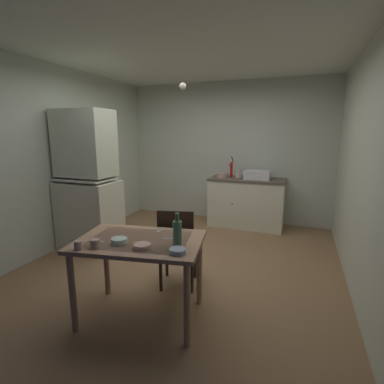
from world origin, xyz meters
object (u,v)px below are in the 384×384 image
(hand_pump, at_px, (231,168))
(serving_bowl_wide, at_px, (119,241))
(chair_far_side, at_px, (177,246))
(sink_basin, at_px, (257,175))
(teacup_cream, at_px, (78,245))
(glass_bottle, at_px, (177,232))
(dining_table, at_px, (140,251))
(mixing_bowl_counter, at_px, (222,175))
(hutch_cabinet, at_px, (88,186))

(hand_pump, xyz_separation_m, serving_bowl_wide, (-0.23, -3.23, -0.27))
(hand_pump, height_order, chair_far_side, hand_pump)
(sink_basin, xyz_separation_m, hand_pump, (-0.49, 0.05, 0.09))
(teacup_cream, height_order, glass_bottle, glass_bottle)
(dining_table, relative_size, teacup_cream, 16.79)
(dining_table, bearing_deg, mixing_bowl_counter, 90.69)
(mixing_bowl_counter, bearing_deg, dining_table, -89.31)
(hutch_cabinet, xyz_separation_m, dining_table, (1.56, -1.20, -0.29))
(dining_table, distance_m, glass_bottle, 0.43)
(mixing_bowl_counter, bearing_deg, hand_pump, 32.79)
(hand_pump, xyz_separation_m, chair_far_side, (-0.00, -2.49, -0.57))
(hand_pump, height_order, glass_bottle, hand_pump)
(hutch_cabinet, bearing_deg, sink_basin, 40.62)
(hutch_cabinet, height_order, sink_basin, hutch_cabinet)
(hutch_cabinet, bearing_deg, chair_far_side, -19.73)
(hutch_cabinet, xyz_separation_m, sink_basin, (2.16, 1.85, 0.02))
(chair_far_side, bearing_deg, serving_bowl_wide, -106.98)
(mixing_bowl_counter, height_order, glass_bottle, glass_bottle)
(dining_table, bearing_deg, chair_far_side, 79.83)
(hand_pump, bearing_deg, glass_bottle, -85.17)
(mixing_bowl_counter, height_order, dining_table, mixing_bowl_counter)
(hutch_cabinet, height_order, dining_table, hutch_cabinet)
(hutch_cabinet, bearing_deg, glass_bottle, -31.84)
(sink_basin, distance_m, teacup_cream, 3.55)
(chair_far_side, height_order, teacup_cream, chair_far_side)
(serving_bowl_wide, bearing_deg, dining_table, 49.15)
(sink_basin, relative_size, serving_bowl_wide, 3.25)
(teacup_cream, bearing_deg, serving_bowl_wide, 44.95)
(serving_bowl_wide, bearing_deg, chair_far_side, 73.02)
(sink_basin, xyz_separation_m, mixing_bowl_counter, (-0.63, -0.05, -0.03))
(hutch_cabinet, bearing_deg, serving_bowl_wide, -42.68)
(serving_bowl_wide, bearing_deg, glass_bottle, 14.97)
(hutch_cabinet, bearing_deg, mixing_bowl_counter, 49.74)
(chair_far_side, xyz_separation_m, teacup_cream, (-0.46, -0.97, 0.31))
(dining_table, relative_size, chair_far_side, 1.34)
(hand_pump, xyz_separation_m, dining_table, (-0.11, -3.09, -0.40))
(hand_pump, distance_m, chair_far_side, 2.56)
(chair_far_side, bearing_deg, teacup_cream, -115.36)
(glass_bottle, bearing_deg, dining_table, 179.40)
(teacup_cream, distance_m, glass_bottle, 0.82)
(chair_far_side, relative_size, serving_bowl_wide, 6.75)
(hutch_cabinet, relative_size, teacup_cream, 27.57)
(sink_basin, bearing_deg, teacup_cream, -105.51)
(glass_bottle, bearing_deg, hand_pump, 94.83)
(sink_basin, distance_m, chair_far_side, 2.54)
(chair_far_side, height_order, serving_bowl_wide, chair_far_side)
(glass_bottle, bearing_deg, mixing_bowl_counter, 97.77)
(sink_basin, height_order, teacup_cream, sink_basin)
(teacup_cream, bearing_deg, chair_far_side, 64.64)
(dining_table, height_order, glass_bottle, glass_bottle)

